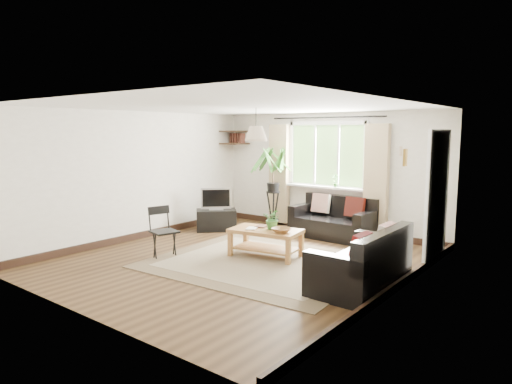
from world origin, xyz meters
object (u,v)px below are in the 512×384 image
Objects in this scene: sofa_back at (333,218)px; tv_stand at (216,220)px; coffee_table at (266,243)px; palm_stand at (273,188)px; sofa_right at (361,259)px; folding_chair at (164,233)px.

tv_stand is at bearing -155.19° from sofa_back.
coffee_table is at bearing -71.68° from tv_stand.
palm_stand is at bearing -0.17° from tv_stand.
sofa_back is 1.97× the size of tv_stand.
folding_chair is at bearing -78.65° from sofa_right.
coffee_table is 2.24m from tv_stand.
palm_stand is 2.09× the size of folding_chair.
palm_stand is (0.83, 0.84, 0.64)m from tv_stand.
coffee_table is at bearing -36.27° from folding_chair.
coffee_table is 1.64m from folding_chair.
tv_stand is (-2.01, 0.99, -0.01)m from coffee_table.
folding_chair is (-1.48, -2.91, 0.03)m from sofa_back.
palm_stand is at bearing 122.61° from coffee_table.
sofa_right is 1.42× the size of coffee_table.
tv_stand is (-2.20, -0.90, -0.16)m from sofa_back.
tv_stand is 1.34m from palm_stand.
palm_stand reaches higher than folding_chair.
palm_stand is at bearing -126.37° from sofa_right.
sofa_back reaches higher than tv_stand.
palm_stand is 2.88m from folding_chair.
sofa_right is 0.94× the size of palm_stand.
folding_chair is (-0.11, -2.85, -0.44)m from palm_stand.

